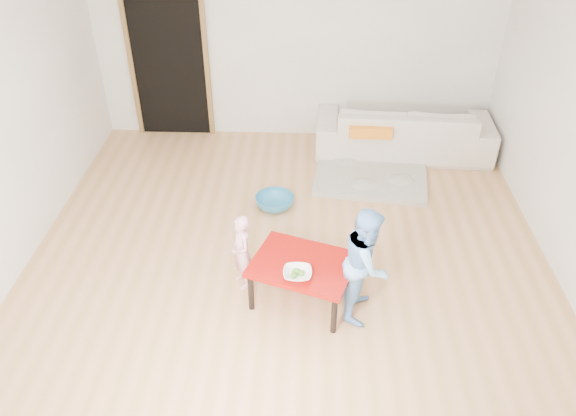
# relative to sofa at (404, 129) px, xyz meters

# --- Properties ---
(floor) EXTENTS (5.00, 5.00, 0.01)m
(floor) POSITION_rel_sofa_xyz_m (-1.36, -2.05, -0.32)
(floor) COLOR tan
(floor) RESTS_ON ground
(back_wall) EXTENTS (5.00, 0.02, 2.60)m
(back_wall) POSITION_rel_sofa_xyz_m (-1.36, 0.45, 0.98)
(back_wall) COLOR white
(back_wall) RESTS_ON floor
(left_wall) EXTENTS (0.02, 5.00, 2.60)m
(left_wall) POSITION_rel_sofa_xyz_m (-3.86, -2.05, 0.98)
(left_wall) COLOR white
(left_wall) RESTS_ON floor
(doorway) EXTENTS (1.02, 0.08, 2.11)m
(doorway) POSITION_rel_sofa_xyz_m (-2.96, 0.43, 0.71)
(doorway) COLOR brown
(doorway) RESTS_ON back_wall
(sofa) EXTENTS (2.20, 0.96, 0.63)m
(sofa) POSITION_rel_sofa_xyz_m (0.00, 0.00, 0.00)
(sofa) COLOR beige
(sofa) RESTS_ON floor
(cushion) EXTENTS (0.50, 0.45, 0.13)m
(cushion) POSITION_rel_sofa_xyz_m (-0.46, -0.26, 0.17)
(cushion) COLOR orange
(cushion) RESTS_ON sofa
(red_table) EXTENTS (1.00, 0.87, 0.42)m
(red_table) POSITION_rel_sofa_xyz_m (-1.22, -2.72, -0.10)
(red_table) COLOR #910C07
(red_table) RESTS_ON floor
(bowl) EXTENTS (0.24, 0.24, 0.06)m
(bowl) POSITION_rel_sofa_xyz_m (-1.26, -2.90, 0.13)
(bowl) COLOR white
(bowl) RESTS_ON red_table
(broccoli) EXTENTS (0.12, 0.12, 0.06)m
(broccoli) POSITION_rel_sofa_xyz_m (-1.26, -2.90, 0.13)
(broccoli) COLOR #2D5919
(broccoli) RESTS_ON red_table
(child_pink) EXTENTS (0.28, 0.32, 0.74)m
(child_pink) POSITION_rel_sofa_xyz_m (-1.76, -2.54, 0.05)
(child_pink) COLOR pink
(child_pink) RESTS_ON floor
(child_blue) EXTENTS (0.51, 0.59, 1.04)m
(child_blue) POSITION_rel_sofa_xyz_m (-0.69, -2.82, 0.21)
(child_blue) COLOR #6ABCF7
(child_blue) RESTS_ON floor
(basin) EXTENTS (0.42, 0.42, 0.13)m
(basin) POSITION_rel_sofa_xyz_m (-1.54, -1.31, -0.25)
(basin) COLOR teal
(basin) RESTS_ON floor
(blanket) EXTENTS (1.41, 1.23, 0.06)m
(blanket) POSITION_rel_sofa_xyz_m (-0.44, -0.65, -0.28)
(blanket) COLOR #B5B2A0
(blanket) RESTS_ON floor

